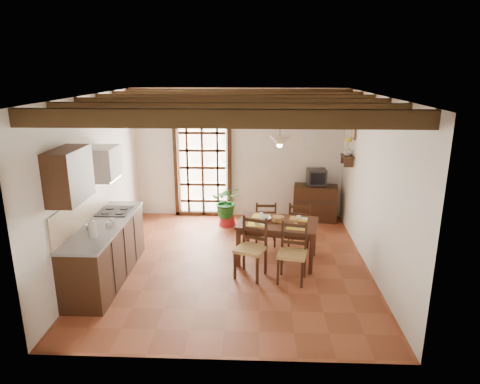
# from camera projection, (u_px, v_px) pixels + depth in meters

# --- Properties ---
(ground_plane) EXTENTS (5.00, 5.00, 0.00)m
(ground_plane) POSITION_uv_depth(u_px,v_px,m) (233.00, 263.00, 7.28)
(ground_plane) COLOR brown
(room_shell) EXTENTS (4.52, 5.02, 2.81)m
(room_shell) POSITION_uv_depth(u_px,v_px,m) (233.00, 159.00, 6.77)
(room_shell) COLOR silver
(room_shell) RESTS_ON ground_plane
(ceiling_beams) EXTENTS (4.50, 4.34, 0.20)m
(ceiling_beams) POSITION_uv_depth(u_px,v_px,m) (232.00, 103.00, 6.52)
(ceiling_beams) COLOR black
(ceiling_beams) RESTS_ON room_shell
(french_door) EXTENTS (1.26, 0.11, 2.32)m
(french_door) POSITION_uv_depth(u_px,v_px,m) (203.00, 164.00, 9.33)
(french_door) COLOR white
(french_door) RESTS_ON ground_plane
(kitchen_counter) EXTENTS (0.64, 2.25, 1.38)m
(kitchen_counter) POSITION_uv_depth(u_px,v_px,m) (106.00, 250.00, 6.65)
(kitchen_counter) COLOR black
(kitchen_counter) RESTS_ON ground_plane
(upper_cabinet) EXTENTS (0.35, 0.80, 0.70)m
(upper_cabinet) POSITION_uv_depth(u_px,v_px,m) (69.00, 175.00, 5.60)
(upper_cabinet) COLOR black
(upper_cabinet) RESTS_ON room_shell
(range_hood) EXTENTS (0.38, 0.60, 0.54)m
(range_hood) POSITION_uv_depth(u_px,v_px,m) (105.00, 163.00, 6.83)
(range_hood) COLOR white
(range_hood) RESTS_ON room_shell
(counter_items) EXTENTS (0.50, 1.43, 0.25)m
(counter_items) POSITION_uv_depth(u_px,v_px,m) (105.00, 219.00, 6.60)
(counter_items) COLOR black
(counter_items) RESTS_ON kitchen_counter
(dining_table) EXTENTS (1.44, 1.07, 0.71)m
(dining_table) POSITION_uv_depth(u_px,v_px,m) (278.00, 227.00, 7.21)
(dining_table) COLOR #3C1E13
(dining_table) RESTS_ON ground_plane
(chair_near_left) EXTENTS (0.56, 0.55, 0.95)m
(chair_near_left) POSITION_uv_depth(u_px,v_px,m) (251.00, 259.00, 6.75)
(chair_near_left) COLOR #AF874A
(chair_near_left) RESTS_ON ground_plane
(chair_near_right) EXTENTS (0.50, 0.49, 0.92)m
(chair_near_right) POSITION_uv_depth(u_px,v_px,m) (292.00, 264.00, 6.61)
(chair_near_right) COLOR #AF874A
(chair_near_right) RESTS_ON ground_plane
(chair_far_left) EXTENTS (0.40, 0.38, 0.86)m
(chair_far_left) POSITION_uv_depth(u_px,v_px,m) (265.00, 230.00, 8.01)
(chair_far_left) COLOR #AF874A
(chair_far_left) RESTS_ON ground_plane
(chair_far_right) EXTENTS (0.50, 0.49, 0.88)m
(chair_far_right) POSITION_uv_depth(u_px,v_px,m) (300.00, 233.00, 7.86)
(chair_far_right) COLOR #AF874A
(chair_far_right) RESTS_ON ground_plane
(table_setting) EXTENTS (0.95, 0.63, 0.09)m
(table_setting) POSITION_uv_depth(u_px,v_px,m) (278.00, 222.00, 7.19)
(table_setting) COLOR gold
(table_setting) RESTS_ON dining_table
(table_bowl) EXTENTS (0.22, 0.22, 0.05)m
(table_bowl) POSITION_uv_depth(u_px,v_px,m) (265.00, 218.00, 7.28)
(table_bowl) COLOR white
(table_bowl) RESTS_ON dining_table
(sideboard) EXTENTS (0.97, 0.53, 0.78)m
(sideboard) POSITION_uv_depth(u_px,v_px,m) (315.00, 203.00, 9.24)
(sideboard) COLOR black
(sideboard) RESTS_ON ground_plane
(crt_tv) EXTENTS (0.40, 0.37, 0.33)m
(crt_tv) POSITION_uv_depth(u_px,v_px,m) (316.00, 177.00, 9.07)
(crt_tv) COLOR black
(crt_tv) RESTS_ON sideboard
(fuse_box) EXTENTS (0.25, 0.03, 0.32)m
(fuse_box) POSITION_uv_depth(u_px,v_px,m) (310.00, 138.00, 9.11)
(fuse_box) COLOR white
(fuse_box) RESTS_ON room_shell
(plant_pot) EXTENTS (0.37, 0.37, 0.23)m
(plant_pot) POSITION_uv_depth(u_px,v_px,m) (227.00, 220.00, 9.01)
(plant_pot) COLOR maroon
(plant_pot) RESTS_ON ground_plane
(potted_plant) EXTENTS (1.72, 1.51, 1.79)m
(potted_plant) POSITION_uv_depth(u_px,v_px,m) (227.00, 199.00, 8.88)
(potted_plant) COLOR #144C19
(potted_plant) RESTS_ON ground_plane
(wall_shelf) EXTENTS (0.20, 0.42, 0.20)m
(wall_shelf) POSITION_uv_depth(u_px,v_px,m) (347.00, 158.00, 8.31)
(wall_shelf) COLOR black
(wall_shelf) RESTS_ON room_shell
(shelf_vase) EXTENTS (0.15, 0.15, 0.15)m
(shelf_vase) POSITION_uv_depth(u_px,v_px,m) (348.00, 151.00, 8.27)
(shelf_vase) COLOR #B2BFB2
(shelf_vase) RESTS_ON wall_shelf
(shelf_flowers) EXTENTS (0.14, 0.14, 0.36)m
(shelf_flowers) POSITION_uv_depth(u_px,v_px,m) (349.00, 140.00, 8.21)
(shelf_flowers) COLOR gold
(shelf_flowers) RESTS_ON shelf_vase
(framed_picture) EXTENTS (0.03, 0.32, 0.32)m
(framed_picture) POSITION_uv_depth(u_px,v_px,m) (354.00, 130.00, 8.15)
(framed_picture) COLOR brown
(framed_picture) RESTS_ON room_shell
(pendant_lamp) EXTENTS (0.36, 0.36, 0.84)m
(pendant_lamp) POSITION_uv_depth(u_px,v_px,m) (280.00, 140.00, 6.90)
(pendant_lamp) COLOR black
(pendant_lamp) RESTS_ON room_shell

